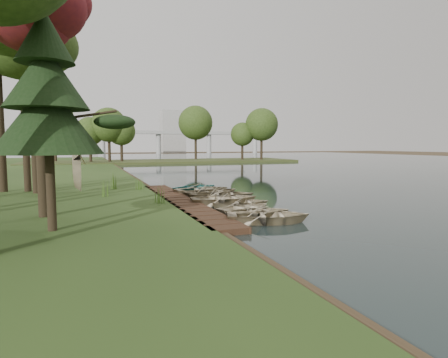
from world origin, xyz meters
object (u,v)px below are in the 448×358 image
object	(u,v)px
rowboat_1	(257,210)
stored_rowboat	(80,186)
rowboat_0	(268,214)
rowboat_2	(245,206)
boardwalk	(180,202)
pine_tree	(47,96)

from	to	relation	value
rowboat_1	stored_rowboat	distance (m)	13.49
rowboat_0	rowboat_2	xyz separation A→B (m)	(0.03, 2.51, -0.06)
rowboat_0	boardwalk	bearing A→B (deg)	39.20
boardwalk	rowboat_1	distance (m)	5.67
rowboat_1	stored_rowboat	world-z (taller)	stored_rowboat
stored_rowboat	pine_tree	size ratio (longest dim) A/B	0.48
rowboat_2	stored_rowboat	distance (m)	12.46
rowboat_0	stored_rowboat	bearing A→B (deg)	51.09
rowboat_0	rowboat_2	distance (m)	2.51
stored_rowboat	pine_tree	bearing A→B (deg)	173.21
stored_rowboat	rowboat_2	bearing A→B (deg)	-144.09
boardwalk	rowboat_0	distance (m)	6.79
rowboat_1	rowboat_2	bearing A→B (deg)	10.29
rowboat_0	stored_rowboat	distance (m)	14.49
boardwalk	stored_rowboat	distance (m)	7.99
rowboat_1	pine_tree	world-z (taller)	pine_tree
rowboat_1	rowboat_2	xyz separation A→B (m)	(-0.04, 1.27, -0.01)
rowboat_2	boardwalk	bearing A→B (deg)	13.66
rowboat_2	pine_tree	world-z (taller)	pine_tree
rowboat_0	stored_rowboat	world-z (taller)	stored_rowboat
rowboat_2	pine_tree	bearing A→B (deg)	85.09
pine_tree	rowboat_2	bearing A→B (deg)	13.24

